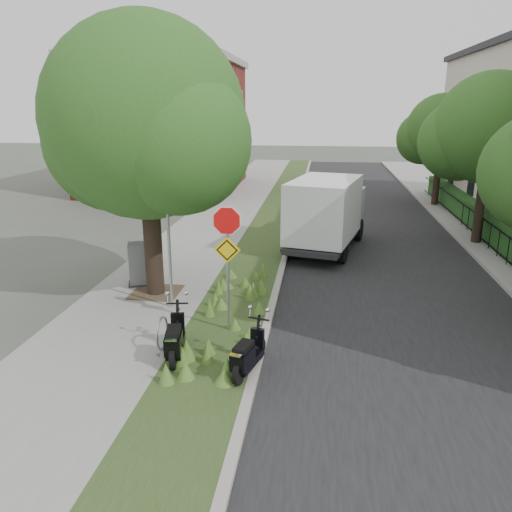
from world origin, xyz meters
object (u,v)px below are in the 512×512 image
(scooter_near, at_px, (175,343))
(box_truck, at_px, (327,210))
(scooter_far, at_px, (246,359))
(sign_assembly, at_px, (227,243))
(utility_cabinet, at_px, (144,264))

(scooter_near, distance_m, box_truck, 10.08)
(scooter_near, relative_size, box_truck, 0.29)
(scooter_far, bearing_deg, sign_assembly, 110.06)
(scooter_near, bearing_deg, scooter_far, -14.78)
(sign_assembly, relative_size, box_truck, 0.57)
(sign_assembly, relative_size, utility_cabinet, 2.47)
(sign_assembly, height_order, scooter_far, sign_assembly)
(sign_assembly, bearing_deg, scooter_far, -69.94)
(sign_assembly, distance_m, scooter_near, 2.60)
(sign_assembly, distance_m, scooter_far, 2.87)
(utility_cabinet, bearing_deg, scooter_far, -51.66)
(scooter_far, relative_size, box_truck, 0.27)
(scooter_near, bearing_deg, box_truck, 71.09)
(sign_assembly, relative_size, scooter_near, 1.94)
(sign_assembly, bearing_deg, utility_cabinet, 137.55)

